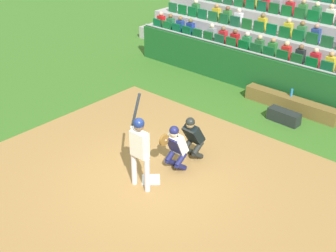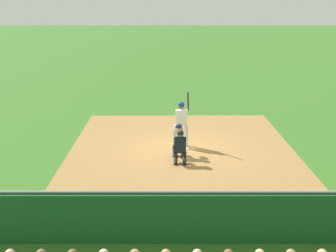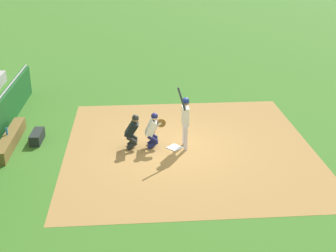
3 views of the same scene
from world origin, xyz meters
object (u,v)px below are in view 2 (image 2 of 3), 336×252
dugout_bench (164,221)px  equipment_duffel_bag (155,206)px  batter_at_plate (180,118)px  home_plate_marker (180,149)px  home_plate_umpire (179,145)px  catcher_crouching (177,138)px  water_bottle_on_bench (166,211)px

dugout_bench → equipment_duffel_bag: (-0.26, 0.87, -0.03)m
batter_at_plate → equipment_duffel_bag: 5.38m
home_plate_marker → batter_at_plate: 1.19m
batter_at_plate → home_plate_umpire: 1.86m
home_plate_marker → dugout_bench: dugout_bench is taller
home_plate_umpire → dugout_bench: home_plate_umpire is taller
catcher_crouching → equipment_duffel_bag: catcher_crouching is taller
home_plate_marker → equipment_duffel_bag: (-0.86, -4.87, 0.17)m
dugout_bench → water_bottle_on_bench: water_bottle_on_bench is taller
home_plate_marker → home_plate_umpire: 1.59m
batter_at_plate → dugout_bench: 6.19m
batter_at_plate → water_bottle_on_bench: (-0.54, -6.16, -0.59)m
home_plate_marker → equipment_duffel_bag: 4.95m
equipment_duffel_bag → home_plate_marker: bearing=81.8°
catcher_crouching → equipment_duffel_bag: size_ratio=1.31×
home_plate_marker → home_plate_umpire: bearing=-94.3°
home_plate_marker → water_bottle_on_bench: 5.86m
batter_at_plate → dugout_bench: (-0.58, -6.09, -0.94)m
dugout_bench → home_plate_umpire: bearing=83.5°
batter_at_plate → catcher_crouching: size_ratio=1.78×
batter_at_plate → home_plate_umpire: batter_at_plate is taller
catcher_crouching → home_plate_marker: bearing=80.0°
catcher_crouching → dugout_bench: catcher_crouching is taller
catcher_crouching → water_bottle_on_bench: size_ratio=5.19×
batter_at_plate → catcher_crouching: (-0.12, -1.09, -0.44)m
home_plate_umpire → equipment_duffel_bag: (-0.75, -3.43, -0.50)m
home_plate_marker → equipment_duffel_bag: equipment_duffel_bag is taller
catcher_crouching → dugout_bench: (-0.46, -5.00, -0.50)m
dugout_bench → water_bottle_on_bench: size_ratio=12.59×
batter_at_plate → water_bottle_on_bench: bearing=-95.0°
home_plate_marker → equipment_duffel_bag: bearing=-100.0°
catcher_crouching → home_plate_umpire: 0.70m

